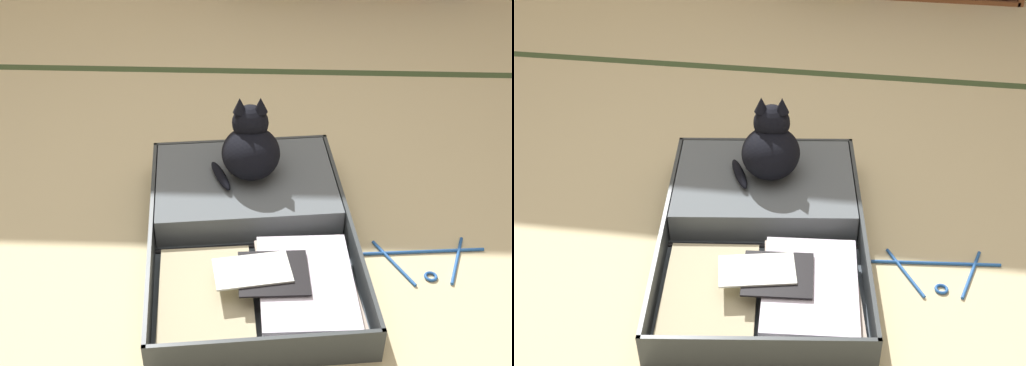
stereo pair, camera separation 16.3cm
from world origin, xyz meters
TOP-DOWN VIEW (x-y plane):
  - ground_plane at (0.00, 0.00)m, footprint 10.00×10.00m
  - tatami_border at (0.00, 1.21)m, footprint 4.80×0.05m
  - open_suitcase at (0.12, 0.07)m, footprint 0.73×0.99m
  - black_cat at (0.10, 0.27)m, footprint 0.25×0.24m
  - clothes_hanger at (0.66, -0.03)m, footprint 0.40×0.22m

SIDE VIEW (x-z plane):
  - ground_plane at x=0.00m, z-range 0.00..0.00m
  - tatami_border at x=0.00m, z-range 0.00..0.00m
  - clothes_hanger at x=0.66m, z-range 0.00..0.01m
  - open_suitcase at x=0.12m, z-range -0.01..0.11m
  - black_cat at x=0.10m, z-range 0.08..0.35m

